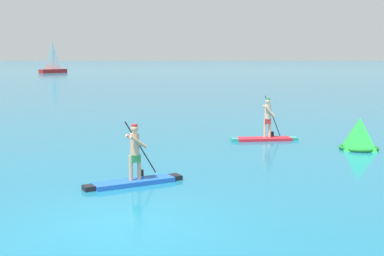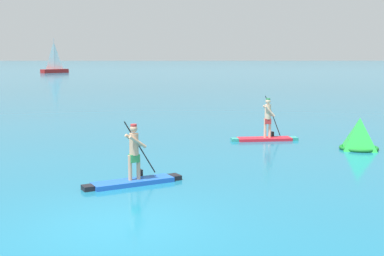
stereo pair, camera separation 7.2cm
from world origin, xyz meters
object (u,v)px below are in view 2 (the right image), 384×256
Objects in this scene: paddleboarder_mid_center at (134,172)px; paddleboarder_far_right at (266,132)px; sailboat_left_horizon at (55,68)px; race_marker_buoy at (359,135)px.

paddleboarder_far_right is at bearing 28.77° from paddleboarder_mid_center.
paddleboarder_mid_center is 8.81m from paddleboarder_far_right.
paddleboarder_far_right is 0.47× the size of sailboat_left_horizon.
race_marker_buoy is 81.10m from sailboat_left_horizon.
race_marker_buoy is 0.28× the size of sailboat_left_horizon.
paddleboarder_mid_center is at bearing -121.30° from sailboat_left_horizon.
race_marker_buoy is at bearing -39.48° from paddleboarder_far_right.
race_marker_buoy is (3.24, -2.13, 0.17)m from paddleboarder_far_right.
race_marker_buoy is (8.09, 5.23, 0.18)m from paddleboarder_mid_center.
sailboat_left_horizon is (-29.97, 75.35, 0.25)m from race_marker_buoy.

